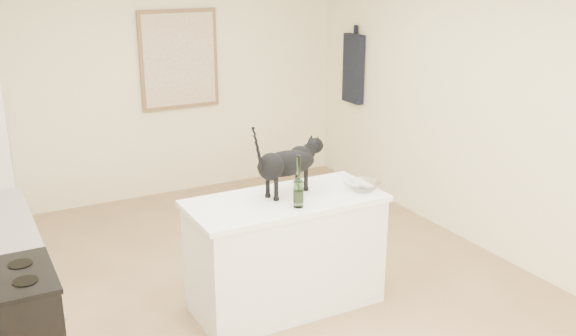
{
  "coord_description": "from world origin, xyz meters",
  "views": [
    {
      "loc": [
        -2.04,
        -4.25,
        2.63
      ],
      "look_at": [
        0.15,
        -0.15,
        1.12
      ],
      "focal_mm": 40.35,
      "sensor_mm": 36.0,
      "label": 1
    }
  ],
  "objects": [
    {
      "name": "fridge_paper",
      "position": [
        -1.6,
        2.34,
        1.31
      ],
      "size": [
        0.02,
        0.13,
        0.16
      ],
      "primitive_type": "cube",
      "rotation": [
        0.0,
        0.0,
        -0.09
      ],
      "color": "silver",
      "rests_on": "fridge"
    },
    {
      "name": "island_top",
      "position": [
        0.1,
        -0.2,
        0.88
      ],
      "size": [
        1.5,
        0.7,
        0.04
      ],
      "primitive_type": "cube",
      "color": "white",
      "rests_on": "island_base"
    },
    {
      "name": "wall_front",
      "position": [
        0.0,
        -2.75,
        1.3
      ],
      "size": [
        4.5,
        0.0,
        4.5
      ],
      "primitive_type": "plane",
      "rotation": [
        -1.57,
        0.0,
        0.0
      ],
      "color": "beige",
      "rests_on": "ground"
    },
    {
      "name": "floor",
      "position": [
        0.0,
        0.0,
        0.0
      ],
      "size": [
        5.5,
        5.5,
        0.0
      ],
      "primitive_type": "plane",
      "color": "#A17F55",
      "rests_on": "ground"
    },
    {
      "name": "black_cat",
      "position": [
        0.15,
        -0.12,
        1.12
      ],
      "size": [
        0.66,
        0.35,
        0.44
      ],
      "primitive_type": null,
      "rotation": [
        0.0,
        0.0,
        0.28
      ],
      "color": "black",
      "rests_on": "island_top"
    },
    {
      "name": "wine_bottle",
      "position": [
        0.1,
        -0.4,
        1.07
      ],
      "size": [
        0.09,
        0.09,
        0.35
      ],
      "primitive_type": "cylinder",
      "rotation": [
        0.0,
        0.0,
        -0.33
      ],
      "color": "#2A5622",
      "rests_on": "island_top"
    },
    {
      "name": "artwork_frame",
      "position": [
        0.3,
        2.72,
        1.55
      ],
      "size": [
        0.9,
        0.03,
        1.1
      ],
      "primitive_type": "cube",
      "color": "brown",
      "rests_on": "wall_back"
    },
    {
      "name": "wall_back",
      "position": [
        0.0,
        2.75,
        1.3
      ],
      "size": [
        4.5,
        0.0,
        4.5
      ],
      "primitive_type": "plane",
      "rotation": [
        1.57,
        0.0,
        0.0
      ],
      "color": "beige",
      "rests_on": "ground"
    },
    {
      "name": "glass_bowl",
      "position": [
        0.72,
        -0.33,
        0.93
      ],
      "size": [
        0.31,
        0.31,
        0.06
      ],
      "primitive_type": "imported",
      "rotation": [
        0.0,
        0.0,
        0.23
      ],
      "color": "white",
      "rests_on": "island_top"
    },
    {
      "name": "hanging_garment",
      "position": [
        2.19,
        2.05,
        1.4
      ],
      "size": [
        0.08,
        0.34,
        0.8
      ],
      "primitive_type": "cube",
      "color": "black",
      "rests_on": "wall_right"
    },
    {
      "name": "island_base",
      "position": [
        0.1,
        -0.2,
        0.43
      ],
      "size": [
        1.44,
        0.67,
        0.86
      ],
      "primitive_type": "cube",
      "color": "white",
      "rests_on": "floor"
    },
    {
      "name": "wall_right",
      "position": [
        2.25,
        0.0,
        1.3
      ],
      "size": [
        0.0,
        5.5,
        5.5
      ],
      "primitive_type": "plane",
      "rotation": [
        1.57,
        0.0,
        -1.57
      ],
      "color": "beige",
      "rests_on": "ground"
    },
    {
      "name": "artwork_canvas",
      "position": [
        0.3,
        2.7,
        1.55
      ],
      "size": [
        0.82,
        0.0,
        1.02
      ],
      "primitive_type": "cube",
      "color": "beige",
      "rests_on": "wall_back"
    }
  ]
}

